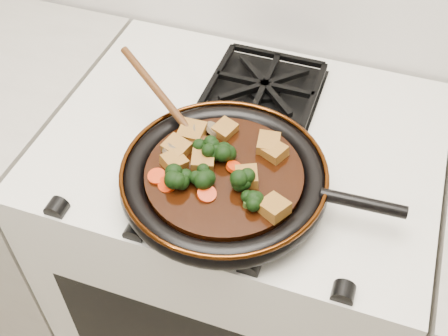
% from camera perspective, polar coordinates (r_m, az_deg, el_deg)
% --- Properties ---
extents(stove, '(0.76, 0.60, 0.90)m').
position_cam_1_polar(stove, '(1.45, 1.55, -9.57)').
color(stove, silver).
rests_on(stove, ground).
extents(burner_grate_front, '(0.23, 0.23, 0.03)m').
position_cam_1_polar(burner_grate_front, '(1.00, -0.42, -1.58)').
color(burner_grate_front, black).
rests_on(burner_grate_front, stove).
extents(burner_grate_back, '(0.23, 0.23, 0.03)m').
position_cam_1_polar(burner_grate_back, '(1.19, 4.12, 8.14)').
color(burner_grate_back, black).
rests_on(burner_grate_back, stove).
extents(skillet, '(0.49, 0.36, 0.05)m').
position_cam_1_polar(skillet, '(0.97, 0.11, -1.07)').
color(skillet, black).
rests_on(skillet, burner_grate_front).
extents(braising_sauce, '(0.27, 0.27, 0.02)m').
position_cam_1_polar(braising_sauce, '(0.96, -0.00, -0.84)').
color(braising_sauce, black).
rests_on(braising_sauce, skillet).
extents(tofu_cube_0, '(0.05, 0.05, 0.03)m').
position_cam_1_polar(tofu_cube_0, '(1.01, -3.23, 3.61)').
color(tofu_cube_0, brown).
rests_on(tofu_cube_0, braising_sauce).
extents(tofu_cube_1, '(0.05, 0.05, 0.03)m').
position_cam_1_polar(tofu_cube_1, '(0.96, -5.09, 0.62)').
color(tofu_cube_1, brown).
rests_on(tofu_cube_1, braising_sauce).
extents(tofu_cube_2, '(0.05, 0.05, 0.03)m').
position_cam_1_polar(tofu_cube_2, '(0.98, -4.80, 2.01)').
color(tofu_cube_2, brown).
rests_on(tofu_cube_2, braising_sauce).
extents(tofu_cube_3, '(0.05, 0.05, 0.03)m').
position_cam_1_polar(tofu_cube_3, '(0.94, 2.32, -0.94)').
color(tofu_cube_3, brown).
rests_on(tofu_cube_3, braising_sauce).
extents(tofu_cube_4, '(0.04, 0.05, 0.03)m').
position_cam_1_polar(tofu_cube_4, '(0.99, 4.52, 2.43)').
color(tofu_cube_4, brown).
rests_on(tofu_cube_4, braising_sauce).
extents(tofu_cube_5, '(0.05, 0.05, 0.03)m').
position_cam_1_polar(tofu_cube_5, '(0.96, -2.15, 0.75)').
color(tofu_cube_5, brown).
rests_on(tofu_cube_5, braising_sauce).
extents(tofu_cube_6, '(0.05, 0.05, 0.03)m').
position_cam_1_polar(tofu_cube_6, '(1.02, 0.08, 3.89)').
color(tofu_cube_6, brown).
rests_on(tofu_cube_6, braising_sauce).
extents(tofu_cube_7, '(0.06, 0.06, 0.03)m').
position_cam_1_polar(tofu_cube_7, '(0.90, 5.09, -4.04)').
color(tofu_cube_7, brown).
rests_on(tofu_cube_7, braising_sauce).
extents(tofu_cube_8, '(0.05, 0.05, 0.03)m').
position_cam_1_polar(tofu_cube_8, '(0.98, 5.06, 1.67)').
color(tofu_cube_8, brown).
rests_on(tofu_cube_8, braising_sauce).
extents(broccoli_floret_0, '(0.07, 0.08, 0.07)m').
position_cam_1_polar(broccoli_floret_0, '(0.97, -0.29, 1.33)').
color(broccoli_floret_0, black).
rests_on(broccoli_floret_0, braising_sauce).
extents(broccoli_floret_1, '(0.09, 0.09, 0.07)m').
position_cam_1_polar(broccoli_floret_1, '(0.93, -4.70, -1.28)').
color(broccoli_floret_1, black).
rests_on(broccoli_floret_1, braising_sauce).
extents(broccoli_floret_2, '(0.07, 0.07, 0.06)m').
position_cam_1_polar(broccoli_floret_2, '(0.94, -2.28, -0.98)').
color(broccoli_floret_2, black).
rests_on(broccoli_floret_2, braising_sauce).
extents(broccoli_floret_3, '(0.08, 0.07, 0.07)m').
position_cam_1_polar(broccoli_floret_3, '(0.93, 1.94, -1.05)').
color(broccoli_floret_3, black).
rests_on(broccoli_floret_3, braising_sauce).
extents(broccoli_floret_4, '(0.07, 0.07, 0.05)m').
position_cam_1_polar(broccoli_floret_4, '(0.90, 2.32, -3.55)').
color(broccoli_floret_4, black).
rests_on(broccoli_floret_4, braising_sauce).
extents(broccoli_floret_5, '(0.08, 0.08, 0.06)m').
position_cam_1_polar(broccoli_floret_5, '(0.97, -1.97, 1.71)').
color(broccoli_floret_5, black).
rests_on(broccoli_floret_5, braising_sauce).
extents(carrot_coin_0, '(0.03, 0.03, 0.01)m').
position_cam_1_polar(carrot_coin_0, '(0.95, -6.83, -0.87)').
color(carrot_coin_0, red).
rests_on(carrot_coin_0, braising_sauce).
extents(carrot_coin_1, '(0.03, 0.03, 0.02)m').
position_cam_1_polar(carrot_coin_1, '(0.94, -5.79, -1.65)').
color(carrot_coin_1, red).
rests_on(carrot_coin_1, braising_sauce).
extents(carrot_coin_2, '(0.03, 0.03, 0.02)m').
position_cam_1_polar(carrot_coin_2, '(0.92, -1.76, -2.64)').
color(carrot_coin_2, red).
rests_on(carrot_coin_2, braising_sauce).
extents(carrot_coin_3, '(0.03, 0.03, 0.02)m').
position_cam_1_polar(carrot_coin_3, '(0.96, 1.02, 0.09)').
color(carrot_coin_3, red).
rests_on(carrot_coin_3, braising_sauce).
extents(mushroom_slice_0, '(0.04, 0.04, 0.03)m').
position_cam_1_polar(mushroom_slice_0, '(0.99, -4.99, 2.06)').
color(mushroom_slice_0, brown).
rests_on(mushroom_slice_0, braising_sauce).
extents(mushroom_slice_1, '(0.05, 0.05, 0.03)m').
position_cam_1_polar(mushroom_slice_1, '(1.02, -1.06, 3.96)').
color(mushroom_slice_1, brown).
rests_on(mushroom_slice_1, braising_sauce).
extents(mushroom_slice_2, '(0.05, 0.05, 0.02)m').
position_cam_1_polar(mushroom_slice_2, '(0.98, -5.33, 1.64)').
color(mushroom_slice_2, brown).
rests_on(mushroom_slice_2, braising_sauce).
extents(mushroom_slice_3, '(0.04, 0.04, 0.03)m').
position_cam_1_polar(mushroom_slice_3, '(1.01, -2.50, 3.62)').
color(mushroom_slice_3, brown).
rests_on(mushroom_slice_3, braising_sauce).
extents(wooden_spoon, '(0.15, 0.11, 0.25)m').
position_cam_1_polar(wooden_spoon, '(1.03, -4.90, 5.50)').
color(wooden_spoon, '#49270F').
rests_on(wooden_spoon, braising_sauce).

